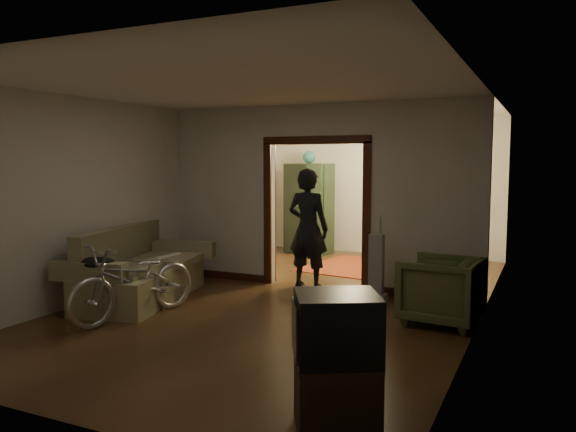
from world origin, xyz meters
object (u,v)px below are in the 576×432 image
Objects in this scene: sofa at (142,264)px; person at (308,228)px; locker at (309,209)px; armchair at (441,290)px; bicycle at (135,280)px; desk at (421,241)px.

person is (1.79, 1.72, 0.41)m from sofa.
locker is at bearing 70.72° from sofa.
armchair is 2.53m from person.
locker is at bearing -62.36° from person.
bicycle is 0.99× the size of person.
sofa is 4.05m from armchair.
bicycle is (0.54, -0.78, -0.03)m from sofa.
locker reaches higher than armchair.
armchair is at bearing -78.00° from desk.
bicycle is 1.77× the size of desk.
bicycle reaches higher than desk.
sofa is 1.20× the size of person.
sofa reaches higher than bicycle.
armchair is 5.42m from locker.
locker is 2.42m from desk.
person is at bearing -111.02° from armchair.
armchair is 0.48× the size of person.
sofa is 0.95m from bicycle.
sofa is 1.21× the size of bicycle.
bicycle is 5.53m from locker.
bicycle is at bearing -115.58° from desk.
bicycle is 6.06m from desk.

